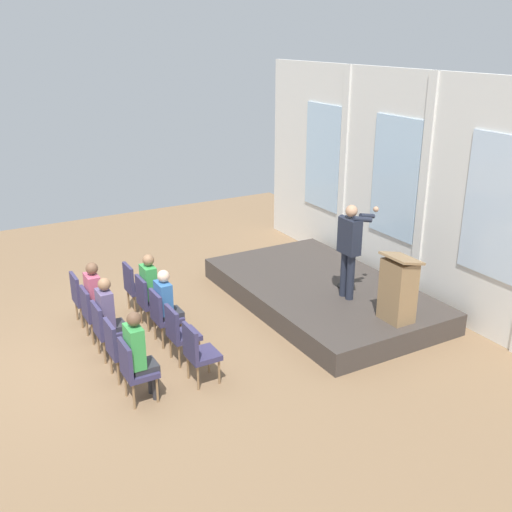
% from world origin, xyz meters
% --- Properties ---
extents(ground_plane, '(15.61, 15.61, 0.00)m').
position_xyz_m(ground_plane, '(0.00, 0.00, 0.00)').
color(ground_plane, '#846647').
extents(rear_partition, '(8.92, 0.14, 4.29)m').
position_xyz_m(rear_partition, '(0.04, 5.99, 2.15)').
color(rear_partition, silver).
rests_on(rear_partition, ground).
extents(stage_platform, '(4.62, 2.76, 0.40)m').
position_xyz_m(stage_platform, '(0.00, 4.32, 0.20)').
color(stage_platform, '#3F3833').
rests_on(stage_platform, ground).
extents(speaker, '(0.52, 0.69, 1.72)m').
position_xyz_m(speaker, '(0.72, 4.36, 1.40)').
color(speaker, '#232838').
rests_on(speaker, stage_platform).
extents(mic_stand, '(0.28, 0.28, 1.55)m').
position_xyz_m(mic_stand, '(0.33, 4.61, 0.74)').
color(mic_stand, black).
rests_on(mic_stand, stage_platform).
extents(lectern, '(0.60, 0.48, 1.16)m').
position_xyz_m(lectern, '(1.85, 4.50, 0.95)').
color(lectern, '#93724C').
rests_on(lectern, stage_platform).
extents(chair_r0_c0, '(0.46, 0.44, 0.94)m').
position_xyz_m(chair_r0_c0, '(-1.40, 1.11, 0.53)').
color(chair_r0_c0, olive).
rests_on(chair_r0_c0, ground).
extents(chair_r0_c1, '(0.46, 0.44, 0.94)m').
position_xyz_m(chair_r0_c1, '(-0.70, 1.11, 0.53)').
color(chair_r0_c1, olive).
rests_on(chair_r0_c1, ground).
extents(audience_r0_c1, '(0.36, 0.39, 1.35)m').
position_xyz_m(audience_r0_c1, '(-0.70, 1.19, 0.75)').
color(audience_r0_c1, '#2D2D33').
rests_on(audience_r0_c1, ground).
extents(chair_r0_c2, '(0.46, 0.44, 0.94)m').
position_xyz_m(chair_r0_c2, '(0.00, 1.11, 0.53)').
color(chair_r0_c2, olive).
rests_on(chair_r0_c2, ground).
extents(audience_r0_c2, '(0.36, 0.39, 1.30)m').
position_xyz_m(audience_r0_c2, '(0.00, 1.20, 0.72)').
color(audience_r0_c2, '#2D2D33').
rests_on(audience_r0_c2, ground).
extents(chair_r0_c3, '(0.46, 0.44, 0.94)m').
position_xyz_m(chair_r0_c3, '(0.70, 1.11, 0.53)').
color(chair_r0_c3, olive).
rests_on(chair_r0_c3, ground).
extents(chair_r0_c4, '(0.46, 0.44, 0.94)m').
position_xyz_m(chair_r0_c4, '(1.40, 1.11, 0.53)').
color(chair_r0_c4, olive).
rests_on(chair_r0_c4, ground).
extents(chair_r1_c0, '(0.46, 0.44, 0.94)m').
position_xyz_m(chair_r1_c0, '(-1.40, 0.15, 0.53)').
color(chair_r1_c0, olive).
rests_on(chair_r1_c0, ground).
extents(chair_r1_c1, '(0.46, 0.44, 0.94)m').
position_xyz_m(chair_r1_c1, '(-0.70, 0.15, 0.53)').
color(chair_r1_c1, olive).
rests_on(chair_r1_c1, ground).
extents(audience_r1_c1, '(0.36, 0.39, 1.38)m').
position_xyz_m(audience_r1_c1, '(-0.70, 0.23, 0.76)').
color(audience_r1_c1, '#2D2D33').
rests_on(audience_r1_c1, ground).
extents(chair_r1_c2, '(0.46, 0.44, 0.94)m').
position_xyz_m(chair_r1_c2, '(0.00, 0.15, 0.53)').
color(chair_r1_c2, olive).
rests_on(chair_r1_c2, ground).
extents(audience_r1_c2, '(0.36, 0.39, 1.36)m').
position_xyz_m(audience_r1_c2, '(0.00, 0.23, 0.75)').
color(audience_r1_c2, '#2D2D33').
rests_on(audience_r1_c2, ground).
extents(chair_r1_c3, '(0.46, 0.44, 0.94)m').
position_xyz_m(chair_r1_c3, '(0.70, 0.15, 0.53)').
color(chair_r1_c3, olive).
rests_on(chair_r1_c3, ground).
extents(chair_r1_c4, '(0.46, 0.44, 0.94)m').
position_xyz_m(chair_r1_c4, '(1.40, 0.15, 0.53)').
color(chair_r1_c4, olive).
rests_on(chair_r1_c4, ground).
extents(audience_r1_c4, '(0.36, 0.39, 1.37)m').
position_xyz_m(audience_r1_c4, '(1.40, 0.23, 0.76)').
color(audience_r1_c4, '#2D2D33').
rests_on(audience_r1_c4, ground).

